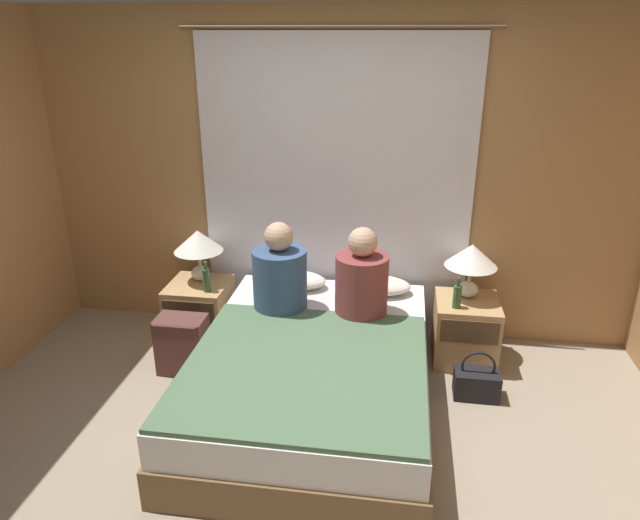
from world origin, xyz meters
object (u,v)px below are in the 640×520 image
(beer_bottle_on_left_stand, at_px, (207,280))
(beer_bottle_on_right_stand, at_px, (457,296))
(person_left_in_bed, at_px, (280,275))
(person_right_in_bed, at_px, (362,281))
(pillow_right, at_px, (372,285))
(handbag_on_floor, at_px, (477,383))
(lamp_left, at_px, (198,244))
(lamp_right, at_px, (471,259))
(nightstand_left, at_px, (200,311))
(backpack_on_floor, at_px, (182,342))
(pillow_left, at_px, (289,280))
(nightstand_right, at_px, (465,330))
(bed, at_px, (313,375))

(beer_bottle_on_left_stand, xyz_separation_m, beer_bottle_on_right_stand, (1.84, 0.00, -0.01))
(person_left_in_bed, bearing_deg, person_right_in_bed, 0.00)
(pillow_right, bearing_deg, handbag_on_floor, -36.79)
(person_right_in_bed, height_order, beer_bottle_on_right_stand, person_right_in_bed)
(beer_bottle_on_left_stand, height_order, handbag_on_floor, beer_bottle_on_left_stand)
(lamp_left, height_order, lamp_right, same)
(lamp_left, relative_size, beer_bottle_on_right_stand, 1.82)
(nightstand_left, distance_m, backpack_on_floor, 0.47)
(pillow_left, bearing_deg, person_left_in_bed, -87.43)
(nightstand_right, relative_size, person_left_in_bed, 0.74)
(bed, relative_size, beer_bottle_on_right_stand, 9.07)
(pillow_right, xyz_separation_m, person_left_in_bed, (-0.63, -0.38, 0.20))
(nightstand_left, xyz_separation_m, lamp_right, (2.05, 0.08, 0.54))
(nightstand_left, xyz_separation_m, person_right_in_bed, (1.29, -0.29, 0.48))
(bed, relative_size, nightstand_right, 4.26)
(pillow_left, distance_m, handbag_on_floor, 1.56)
(pillow_right, bearing_deg, lamp_right, -0.15)
(handbag_on_floor, bearing_deg, pillow_right, 143.21)
(nightstand_right, xyz_separation_m, pillow_right, (-0.70, 0.08, 0.28))
(lamp_right, xyz_separation_m, person_left_in_bed, (-1.33, -0.37, -0.06))
(beer_bottle_on_right_stand, bearing_deg, bed, -146.00)
(nightstand_right, height_order, handbag_on_floor, nightstand_right)
(pillow_left, bearing_deg, beer_bottle_on_right_stand, -9.01)
(pillow_left, height_order, handbag_on_floor, pillow_left)
(nightstand_left, relative_size, lamp_right, 1.17)
(person_left_in_bed, bearing_deg, pillow_left, 92.57)
(nightstand_left, bearing_deg, person_left_in_bed, -22.02)
(person_left_in_bed, bearing_deg, pillow_right, 30.94)
(beer_bottle_on_left_stand, xyz_separation_m, handbag_on_floor, (1.98, -0.36, -0.47))
(lamp_right, bearing_deg, nightstand_right, -90.00)
(lamp_left, distance_m, backpack_on_floor, 0.77)
(lamp_left, height_order, beer_bottle_on_right_stand, lamp_left)
(handbag_on_floor, bearing_deg, backpack_on_floor, 179.70)
(nightstand_left, xyz_separation_m, pillow_left, (0.70, 0.08, 0.28))
(person_right_in_bed, distance_m, backpack_on_floor, 1.36)
(bed, xyz_separation_m, beer_bottle_on_left_stand, (-0.91, 0.63, 0.35))
(nightstand_left, relative_size, nightstand_right, 1.00)
(lamp_left, distance_m, lamp_right, 2.05)
(lamp_right, relative_size, pillow_left, 0.71)
(lamp_left, xyz_separation_m, pillow_right, (1.35, 0.00, -0.26))
(pillow_left, relative_size, beer_bottle_on_right_stand, 2.55)
(person_right_in_bed, xyz_separation_m, beer_bottle_on_left_stand, (-1.17, 0.18, -0.15))
(lamp_left, bearing_deg, backpack_on_floor, -86.64)
(person_right_in_bed, height_order, backpack_on_floor, person_right_in_bed)
(nightstand_left, relative_size, person_right_in_bed, 0.75)
(lamp_right, distance_m, person_right_in_bed, 0.85)
(lamp_right, height_order, handbag_on_floor, lamp_right)
(person_right_in_bed, bearing_deg, pillow_left, 147.39)
(pillow_right, distance_m, backpack_on_floor, 1.46)
(nightstand_left, height_order, nightstand_right, same)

